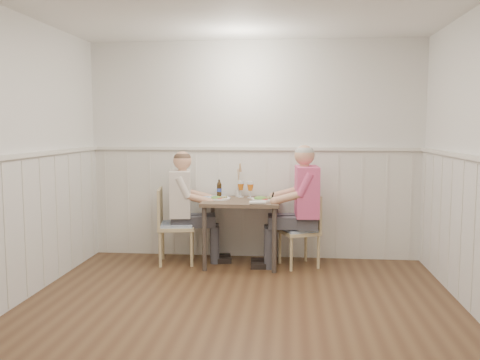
% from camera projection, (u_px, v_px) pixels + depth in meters
% --- Properties ---
extents(ground_plane, '(4.50, 4.50, 0.00)m').
position_uv_depth(ground_plane, '(234.00, 327.00, 4.02)').
color(ground_plane, '#4B301D').
extents(room_shell, '(4.04, 4.54, 2.60)m').
position_uv_depth(room_shell, '(233.00, 135.00, 3.86)').
color(room_shell, white).
rests_on(room_shell, ground).
extents(wainscot, '(4.00, 4.49, 1.34)m').
position_uv_depth(wainscot, '(242.00, 225.00, 4.63)').
color(wainscot, white).
rests_on(wainscot, ground).
extents(dining_table, '(0.86, 0.70, 0.75)m').
position_uv_depth(dining_table, '(242.00, 209.00, 5.78)').
color(dining_table, brown).
rests_on(dining_table, ground).
extents(chair_right, '(0.51, 0.51, 0.82)m').
position_uv_depth(chair_right, '(303.00, 227.00, 5.75)').
color(chair_right, tan).
rests_on(chair_right, ground).
extents(chair_left, '(0.48, 0.48, 0.88)m').
position_uv_depth(chair_left, '(172.00, 223.00, 5.87)').
color(chair_left, tan).
rests_on(chair_left, ground).
extents(man_in_pink, '(0.67, 0.46, 1.40)m').
position_uv_depth(man_in_pink, '(303.00, 215.00, 5.70)').
color(man_in_pink, '#3F3F47').
rests_on(man_in_pink, ground).
extents(diner_cream, '(0.66, 0.47, 1.32)m').
position_uv_depth(diner_cream, '(184.00, 215.00, 5.91)').
color(diner_cream, '#3F3F47').
rests_on(diner_cream, ground).
extents(plate_man, '(0.30, 0.30, 0.07)m').
position_uv_depth(plate_man, '(264.00, 198.00, 5.73)').
color(plate_man, white).
rests_on(plate_man, dining_table).
extents(plate_diner, '(0.24, 0.24, 0.06)m').
position_uv_depth(plate_diner, '(218.00, 198.00, 5.81)').
color(plate_diner, white).
rests_on(plate_diner, dining_table).
extents(beer_glass_a, '(0.08, 0.08, 0.20)m').
position_uv_depth(beer_glass_a, '(250.00, 187.00, 5.92)').
color(beer_glass_a, silver).
rests_on(beer_glass_a, dining_table).
extents(beer_glass_b, '(0.08, 0.08, 0.19)m').
position_uv_depth(beer_glass_b, '(241.00, 186.00, 5.99)').
color(beer_glass_b, silver).
rests_on(beer_glass_b, dining_table).
extents(beer_bottle, '(0.06, 0.06, 0.20)m').
position_uv_depth(beer_bottle, '(219.00, 189.00, 6.06)').
color(beer_bottle, black).
rests_on(beer_bottle, dining_table).
extents(rolled_napkin, '(0.18, 0.08, 0.04)m').
position_uv_depth(rolled_napkin, '(257.00, 203.00, 5.45)').
color(rolled_napkin, white).
rests_on(rolled_napkin, dining_table).
extents(grass_vase, '(0.05, 0.05, 0.42)m').
position_uv_depth(grass_vase, '(238.00, 181.00, 6.02)').
color(grass_vase, silver).
rests_on(grass_vase, dining_table).
extents(gingham_mat, '(0.39, 0.36, 0.01)m').
position_uv_depth(gingham_mat, '(215.00, 197.00, 6.00)').
color(gingham_mat, '#486AA0').
rests_on(gingham_mat, dining_table).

